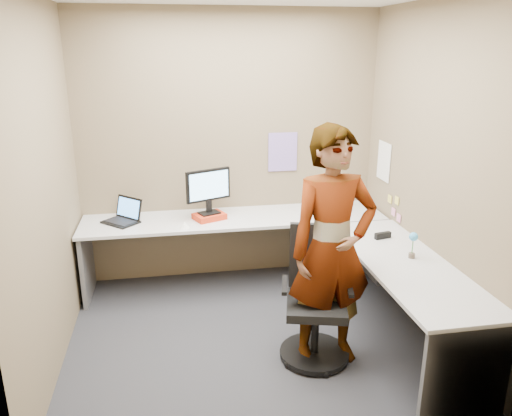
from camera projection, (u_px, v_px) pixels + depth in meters
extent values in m
plane|color=#27282C|center=(251.00, 335.00, 4.23)|extent=(3.00, 3.00, 0.00)
plane|color=brown|center=(229.00, 149.00, 5.03)|extent=(3.00, 0.00, 3.00)
plane|color=brown|center=(432.00, 173.00, 4.06)|extent=(0.00, 2.70, 2.70)
plane|color=brown|center=(44.00, 191.00, 3.57)|extent=(0.00, 2.70, 2.70)
cube|color=silver|center=(235.00, 218.00, 4.92)|extent=(2.96, 0.65, 0.03)
cube|color=silver|center=(405.00, 264.00, 3.90)|extent=(0.65, 1.91, 0.03)
cube|color=#59595B|center=(87.00, 263.00, 4.80)|extent=(0.04, 0.60, 0.70)
cube|color=#59595B|center=(370.00, 243.00, 5.27)|extent=(0.04, 0.60, 0.70)
cube|color=#59595B|center=(466.00, 375.00, 3.15)|extent=(0.60, 0.04, 0.70)
cube|color=red|center=(209.00, 216.00, 4.85)|extent=(0.35, 0.31, 0.06)
cube|color=black|center=(209.00, 213.00, 4.84)|extent=(0.23, 0.20, 0.01)
cube|color=black|center=(209.00, 206.00, 4.84)|extent=(0.06, 0.05, 0.11)
cube|color=black|center=(208.00, 185.00, 4.77)|extent=(0.43, 0.21, 0.31)
cube|color=#93D3FF|center=(209.00, 186.00, 4.76)|extent=(0.38, 0.16, 0.26)
cube|color=black|center=(121.00, 222.00, 4.75)|extent=(0.39, 0.39, 0.02)
cube|color=black|center=(129.00, 208.00, 4.80)|extent=(0.27, 0.27, 0.21)
cube|color=#4489DA|center=(129.00, 208.00, 4.80)|extent=(0.23, 0.23, 0.17)
cube|color=#B7B7BC|center=(206.00, 217.00, 4.84)|extent=(0.12, 0.08, 0.04)
sphere|color=#B2280B|center=(206.00, 215.00, 4.83)|extent=(0.04, 0.04, 0.04)
cone|color=white|center=(185.00, 225.00, 4.62)|extent=(0.10, 0.10, 0.06)
cube|color=black|center=(383.00, 235.00, 4.36)|extent=(0.15, 0.07, 0.05)
cylinder|color=brown|center=(412.00, 256.00, 3.96)|extent=(0.05, 0.05, 0.04)
cylinder|color=#338C3F|center=(413.00, 245.00, 3.93)|extent=(0.01, 0.01, 0.14)
sphere|color=#45AFF4|center=(414.00, 237.00, 3.91)|extent=(0.07, 0.07, 0.07)
cube|color=#846BB7|center=(283.00, 152.00, 5.13)|extent=(0.30, 0.01, 0.40)
cube|color=white|center=(384.00, 161.00, 4.93)|extent=(0.01, 0.28, 0.38)
cube|color=#F2E059|center=(397.00, 200.00, 4.70)|extent=(0.01, 0.07, 0.07)
cube|color=pink|center=(393.00, 212.00, 4.79)|extent=(0.01, 0.07, 0.07)
cube|color=pink|center=(399.00, 218.00, 4.68)|extent=(0.01, 0.07, 0.07)
cube|color=#F2E059|center=(390.00, 199.00, 4.85)|extent=(0.01, 0.07, 0.07)
cylinder|color=black|center=(314.00, 353.00, 3.92)|extent=(0.54, 0.54, 0.04)
cylinder|color=black|center=(315.00, 329.00, 3.85)|extent=(0.06, 0.06, 0.39)
cube|color=black|center=(316.00, 306.00, 3.79)|extent=(0.54, 0.54, 0.07)
cube|color=black|center=(317.00, 256.00, 3.89)|extent=(0.42, 0.15, 0.53)
cube|color=black|center=(285.00, 285.00, 3.76)|extent=(0.11, 0.29, 0.03)
cube|color=black|center=(350.00, 287.00, 3.72)|extent=(0.11, 0.29, 0.03)
imported|color=#999399|center=(332.00, 249.00, 3.66)|extent=(0.71, 0.50, 1.83)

